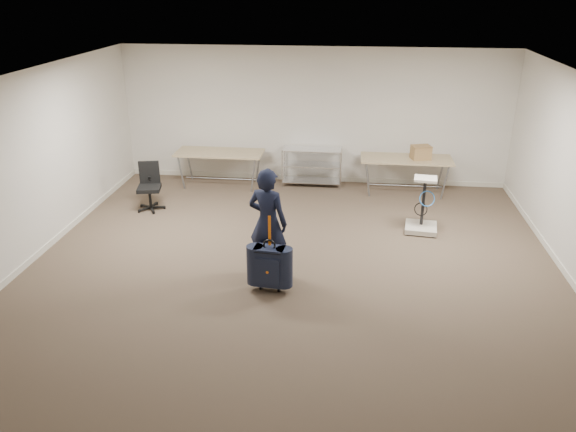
# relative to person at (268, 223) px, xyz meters

# --- Properties ---
(ground) EXTENTS (9.00, 9.00, 0.00)m
(ground) POSITION_rel_person_xyz_m (0.34, -0.27, -0.81)
(ground) COLOR #4E402F
(ground) RESTS_ON ground
(room_shell) EXTENTS (8.00, 9.00, 9.00)m
(room_shell) POSITION_rel_person_xyz_m (0.34, 1.11, -0.76)
(room_shell) COLOR silver
(room_shell) RESTS_ON ground
(folding_table_left) EXTENTS (1.80, 0.75, 0.73)m
(folding_table_left) POSITION_rel_person_xyz_m (-1.56, 3.68, -0.13)
(folding_table_left) COLOR #96835C
(folding_table_left) RESTS_ON ground
(folding_table_right) EXTENTS (1.80, 0.75, 0.73)m
(folding_table_right) POSITION_rel_person_xyz_m (2.24, 3.68, -0.13)
(folding_table_right) COLOR #96835C
(folding_table_right) RESTS_ON ground
(wire_shelf) EXTENTS (1.22, 0.47, 0.80)m
(wire_shelf) POSITION_rel_person_xyz_m (0.34, 3.93, -0.37)
(wire_shelf) COLOR silver
(wire_shelf) RESTS_ON ground
(person) EXTENTS (0.68, 0.55, 1.62)m
(person) POSITION_rel_person_xyz_m (0.00, 0.00, 0.00)
(person) COLOR black
(person) RESTS_ON ground
(suitcase) EXTENTS (0.43, 0.28, 1.13)m
(suitcase) POSITION_rel_person_xyz_m (0.10, -0.51, -0.43)
(suitcase) COLOR #151A31
(suitcase) RESTS_ON ground
(office_chair) EXTENTS (0.54, 0.54, 0.89)m
(office_chair) POSITION_rel_person_xyz_m (-2.58, 2.25, -0.54)
(office_chair) COLOR black
(office_chair) RESTS_ON ground
(equipment_cart) EXTENTS (0.59, 0.59, 0.97)m
(equipment_cart) POSITION_rel_person_xyz_m (2.39, 1.79, -0.56)
(equipment_cart) COLOR silver
(equipment_cart) RESTS_ON ground
(cardboard_box) EXTENTS (0.42, 0.35, 0.27)m
(cardboard_box) POSITION_rel_person_xyz_m (2.50, 3.66, 0.05)
(cardboard_box) COLOR olive
(cardboard_box) RESTS_ON folding_table_right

